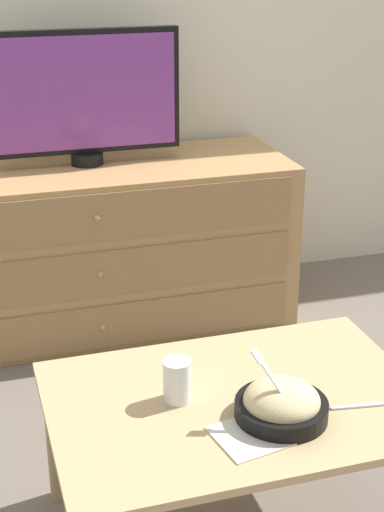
# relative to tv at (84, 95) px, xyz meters

# --- Properties ---
(ground_plane) EXTENTS (12.00, 12.00, 0.00)m
(ground_plane) POSITION_rel_tv_xyz_m (-0.16, 0.25, -0.88)
(ground_plane) COLOR #70665B
(dresser) EXTENTS (1.53, 0.54, 0.63)m
(dresser) POSITION_rel_tv_xyz_m (-0.02, -0.04, -0.57)
(dresser) COLOR tan
(dresser) RESTS_ON ground_plane
(tv) EXTENTS (0.70, 0.12, 0.48)m
(tv) POSITION_rel_tv_xyz_m (0.00, 0.00, 0.00)
(tv) COLOR black
(tv) RESTS_ON dresser
(coffee_table) EXTENTS (0.89, 0.61, 0.40)m
(coffee_table) POSITION_rel_tv_xyz_m (0.12, -1.31, -0.53)
(coffee_table) COLOR tan
(coffee_table) RESTS_ON ground_plane
(takeout_bowl) EXTENTS (0.21, 0.21, 0.17)m
(takeout_bowl) POSITION_rel_tv_xyz_m (0.18, -1.41, -0.44)
(takeout_bowl) COLOR black
(takeout_bowl) RESTS_ON coffee_table
(drink_cup) EXTENTS (0.07, 0.07, 0.10)m
(drink_cup) POSITION_rel_tv_xyz_m (-0.02, -1.27, -0.43)
(drink_cup) COLOR white
(drink_cup) RESTS_ON coffee_table
(napkin) EXTENTS (0.17, 0.17, 0.00)m
(napkin) POSITION_rel_tv_xyz_m (0.09, -1.46, -0.48)
(napkin) COLOR silver
(napkin) RESTS_ON coffee_table
(knife) EXTENTS (0.16, 0.03, 0.01)m
(knife) POSITION_rel_tv_xyz_m (0.38, -1.43, -0.48)
(knife) COLOR silver
(knife) RESTS_ON coffee_table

